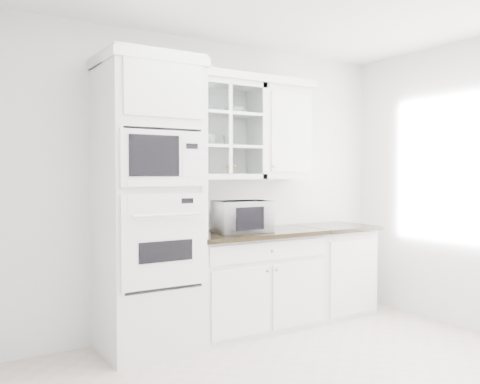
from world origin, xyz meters
TOP-DOWN VIEW (x-y plane):
  - room_shell at (0.00, 0.43)m, footprint 4.00×3.50m
  - oven_column at (-0.75, 1.42)m, footprint 0.76×0.68m
  - base_cabinet_run at (0.28, 1.45)m, footprint 1.32×0.67m
  - extra_base_cabinet at (1.28, 1.45)m, footprint 0.72×0.67m
  - upper_cabinet_glass at (0.03, 1.58)m, footprint 0.80×0.33m
  - upper_cabinet_solid at (0.71, 1.58)m, footprint 0.55×0.33m
  - crown_molding at (-0.07, 1.56)m, footprint 2.14×0.38m
  - countertop_microwave at (0.15, 1.42)m, footprint 0.55×0.48m
  - bowl_a at (-0.19, 1.59)m, footprint 0.23×0.23m
  - bowl_b at (0.18, 1.60)m, footprint 0.19×0.19m
  - cup_a at (-0.11, 1.57)m, footprint 0.13×0.13m
  - cup_b at (0.11, 1.58)m, footprint 0.14×0.14m

SIDE VIEW (x-z plane):
  - base_cabinet_run at x=0.28m, z-range 0.00..0.92m
  - extra_base_cabinet at x=1.28m, z-range 0.00..0.92m
  - countertop_microwave at x=0.15m, z-range 0.92..1.21m
  - oven_column at x=-0.75m, z-range 0.00..2.40m
  - cup_a at x=-0.11m, z-range 1.71..1.81m
  - cup_b at x=0.11m, z-range 1.71..1.81m
  - room_shell at x=0.00m, z-range 0.43..3.13m
  - upper_cabinet_glass at x=0.03m, z-range 1.40..2.30m
  - upper_cabinet_solid at x=0.71m, z-range 1.40..2.30m
  - bowl_a at x=-0.19m, z-range 2.01..2.06m
  - bowl_b at x=0.18m, z-range 2.01..2.07m
  - crown_molding at x=-0.07m, z-range 2.30..2.37m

